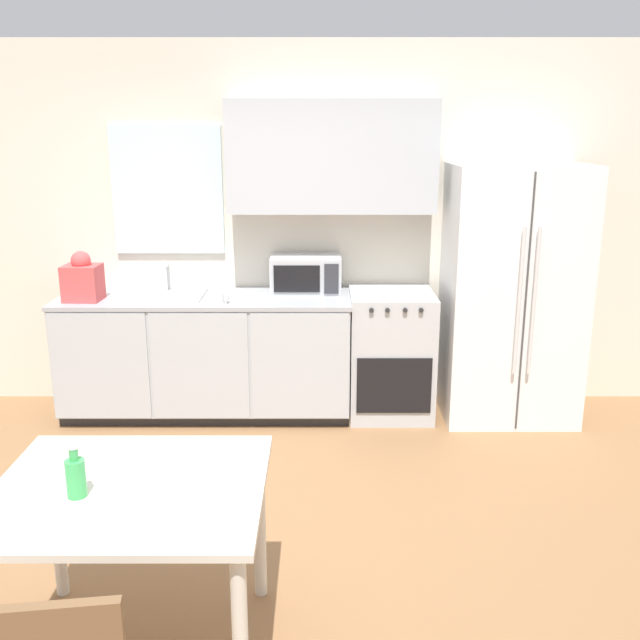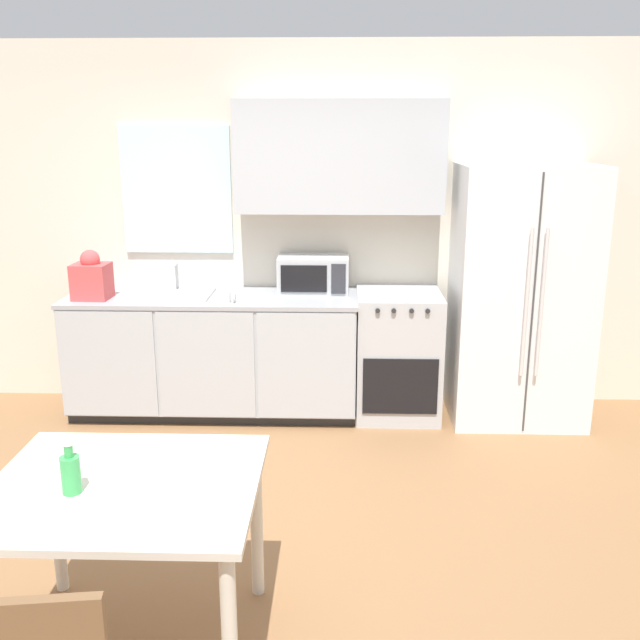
% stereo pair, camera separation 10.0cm
% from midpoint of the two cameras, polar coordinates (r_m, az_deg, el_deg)
% --- Properties ---
extents(ground_plane, '(12.00, 12.00, 0.00)m').
position_cam_midpoint_polar(ground_plane, '(3.96, -5.17, -16.81)').
color(ground_plane, olive).
extents(wall_back, '(12.00, 0.38, 2.70)m').
position_cam_midpoint_polar(wall_back, '(5.40, -3.03, 8.25)').
color(wall_back, beige).
rests_on(wall_back, ground_plane).
extents(kitchen_counter, '(2.12, 0.67, 0.90)m').
position_cam_midpoint_polar(kitchen_counter, '(5.36, -9.33, -2.76)').
color(kitchen_counter, '#333333').
rests_on(kitchen_counter, ground_plane).
extents(oven_range, '(0.61, 0.64, 0.93)m').
position_cam_midpoint_polar(oven_range, '(5.32, 5.33, -2.69)').
color(oven_range, '#B7BABC').
rests_on(oven_range, ground_plane).
extents(refrigerator, '(0.94, 0.73, 1.84)m').
position_cam_midpoint_polar(refrigerator, '(5.32, 14.80, 1.98)').
color(refrigerator, white).
rests_on(refrigerator, ground_plane).
extents(kitchen_sink, '(0.57, 0.42, 0.21)m').
position_cam_midpoint_polar(kitchen_sink, '(5.31, -12.64, 2.04)').
color(kitchen_sink, '#B7BABC').
rests_on(kitchen_sink, kitchen_counter).
extents(microwave, '(0.52, 0.33, 0.27)m').
position_cam_midpoint_polar(microwave, '(5.27, -1.46, 3.67)').
color(microwave, '#B7BABC').
rests_on(microwave, kitchen_counter).
extents(coffee_mug, '(0.13, 0.09, 0.08)m').
position_cam_midpoint_polar(coffee_mug, '(5.01, -8.49, 1.79)').
color(coffee_mug, white).
rests_on(coffee_mug, kitchen_counter).
extents(grocery_bag_0, '(0.26, 0.22, 0.35)m').
position_cam_midpoint_polar(grocery_bag_0, '(5.31, -18.76, 3.12)').
color(grocery_bag_0, '#D14C4C').
rests_on(grocery_bag_0, kitchen_counter).
extents(dining_table, '(1.04, 0.91, 0.77)m').
position_cam_midpoint_polar(dining_table, '(2.96, -15.68, -14.49)').
color(dining_table, beige).
rests_on(dining_table, ground_plane).
extents(drink_bottle, '(0.07, 0.07, 0.21)m').
position_cam_midpoint_polar(drink_bottle, '(2.86, -19.72, -11.63)').
color(drink_bottle, '#3FB259').
rests_on(drink_bottle, dining_table).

